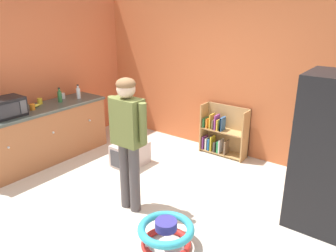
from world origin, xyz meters
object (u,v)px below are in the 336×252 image
bookshelf (222,134)px  yellow_cup (40,101)px  clear_bottle (78,93)px  kitchen_counter (42,135)px  white_cup (63,96)px  refrigerator (330,154)px  banana_bunch (37,105)px  microwave (6,107)px  green_glass_bottle (60,96)px  orange_cup (32,107)px  standing_person (128,133)px  pet_carrier (130,154)px  baby_walker (166,234)px

bookshelf → yellow_cup: bearing=-142.5°
clear_bottle → yellow_cup: 0.65m
kitchen_counter → white_cup: white_cup is taller
refrigerator → yellow_cup: size_ratio=18.74×
bookshelf → banana_bunch: bearing=-139.1°
microwave → bookshelf: bearing=49.0°
green_glass_bottle → kitchen_counter: bearing=-86.0°
bookshelf → orange_cup: orange_cup is taller
kitchen_counter → bookshelf: size_ratio=2.63×
clear_bottle → kitchen_counter: bearing=-92.9°
standing_person → banana_bunch: bearing=174.9°
bookshelf → clear_bottle: (-2.18, -1.24, 0.64)m
pet_carrier → white_cup: size_ratio=5.81×
standing_person → pet_carrier: bearing=133.3°
microwave → clear_bottle: size_ratio=1.95×
green_glass_bottle → banana_bunch: bearing=-97.3°
pet_carrier → clear_bottle: 1.46m
baby_walker → orange_cup: (-2.89, 0.38, 0.79)m
pet_carrier → orange_cup: bearing=-145.9°
pet_carrier → bookshelf: bearing=53.0°
standing_person → pet_carrier: size_ratio=3.04×
microwave → yellow_cup: microwave is taller
kitchen_counter → microwave: microwave is taller
microwave → orange_cup: bearing=90.1°
refrigerator → microwave: bearing=-160.3°
pet_carrier → banana_bunch: 1.69m
white_cup → kitchen_counter: bearing=-73.1°
bookshelf → microwave: size_ratio=1.77×
standing_person → banana_bunch: 2.20m
refrigerator → green_glass_bottle: (-4.13, -0.51, 0.11)m
kitchen_counter → banana_bunch: bearing=168.2°
white_cup → baby_walker: bearing=-19.4°
microwave → banana_bunch: size_ratio=3.08×
white_cup → banana_bunch: bearing=-80.3°
banana_bunch → clear_bottle: bearing=80.8°
bookshelf → green_glass_bottle: size_ratio=3.46×
refrigerator → pet_carrier: (-2.84, -0.21, -0.71)m
refrigerator → microwave: 4.34m
baby_walker → clear_bottle: (-2.87, 1.25, 0.84)m
refrigerator → yellow_cup: 4.36m
kitchen_counter → yellow_cup: 0.56m
kitchen_counter → white_cup: (-0.18, 0.59, 0.50)m
kitchen_counter → banana_bunch: banana_bunch is taller
clear_bottle → standing_person: bearing=-24.5°
pet_carrier → clear_bottle: clear_bottle is taller
baby_walker → clear_bottle: size_ratio=2.46×
baby_walker → green_glass_bottle: (-2.93, 0.92, 0.84)m
green_glass_bottle → yellow_cup: size_ratio=2.59×
white_cup → microwave: bearing=-80.1°
kitchen_counter → refrigerator: (4.10, 0.94, 0.44)m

